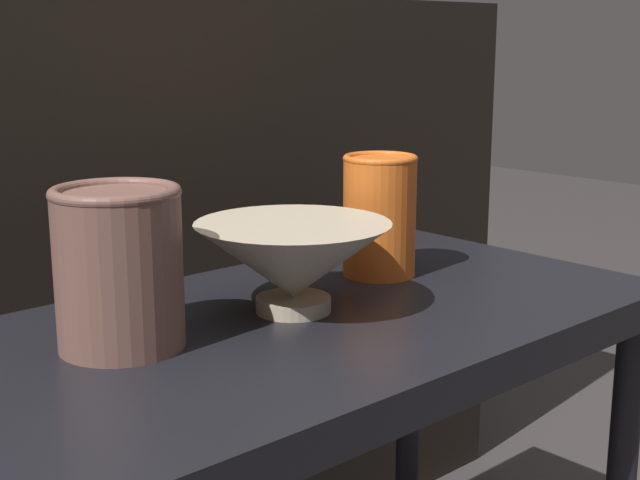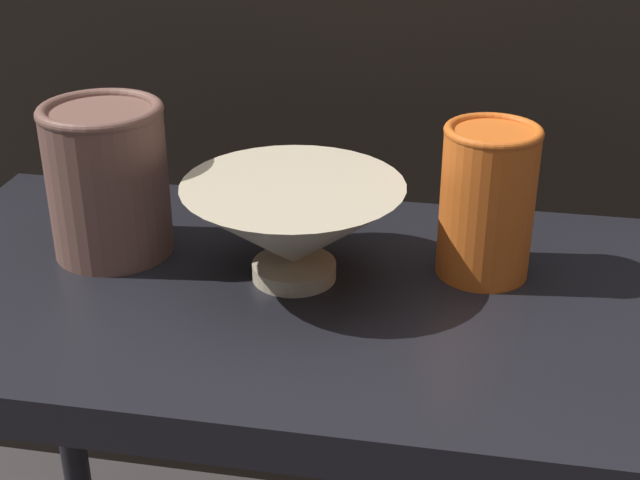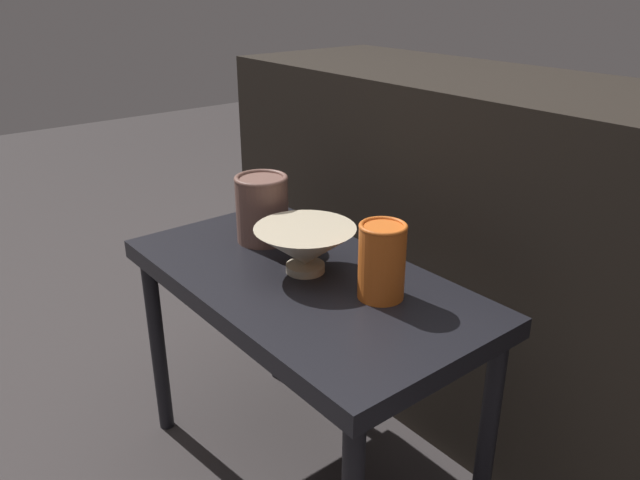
{
  "view_description": "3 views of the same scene",
  "coord_description": "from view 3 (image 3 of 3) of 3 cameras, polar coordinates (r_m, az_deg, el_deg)",
  "views": [
    {
      "loc": [
        -0.59,
        -0.67,
        0.8
      ],
      "look_at": [
        0.03,
        0.01,
        0.59
      ],
      "focal_mm": 50.0,
      "sensor_mm": 36.0,
      "label": 1
    },
    {
      "loc": [
        0.15,
        -0.71,
        0.93
      ],
      "look_at": [
        0.02,
        0.0,
        0.57
      ],
      "focal_mm": 50.0,
      "sensor_mm": 36.0,
      "label": 2
    },
    {
      "loc": [
        0.9,
        -0.68,
        1.08
      ],
      "look_at": [
        0.01,
        0.04,
        0.59
      ],
      "focal_mm": 35.0,
      "sensor_mm": 36.0,
      "label": 3
    }
  ],
  "objects": [
    {
      "name": "vase_textured_left",
      "position": [
        1.4,
        -5.32,
        2.98
      ],
      "size": [
        0.12,
        0.12,
        0.15
      ],
      "color": "brown",
      "rests_on": "table"
    },
    {
      "name": "vase_colorful_right",
      "position": [
        1.15,
        5.68,
        -1.84
      ],
      "size": [
        0.09,
        0.09,
        0.15
      ],
      "color": "orange",
      "rests_on": "table"
    },
    {
      "name": "ground_plane",
      "position": [
        1.56,
        -1.4,
        -20.5
      ],
      "size": [
        8.0,
        8.0,
        0.0
      ],
      "primitive_type": "plane",
      "color": "#383333"
    },
    {
      "name": "couch_backdrop",
      "position": [
        1.66,
        13.78,
        -0.54
      ],
      "size": [
        1.41,
        0.5,
        0.86
      ],
      "color": "black",
      "rests_on": "ground_plane"
    },
    {
      "name": "table",
      "position": [
        1.29,
        -1.6,
        -5.62
      ],
      "size": [
        0.78,
        0.42,
        0.52
      ],
      "color": "black",
      "rests_on": "ground_plane"
    },
    {
      "name": "bowl",
      "position": [
        1.25,
        -1.36,
        -0.63
      ],
      "size": [
        0.21,
        0.21,
        0.1
      ],
      "color": "#C1B293",
      "rests_on": "table"
    }
  ]
}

